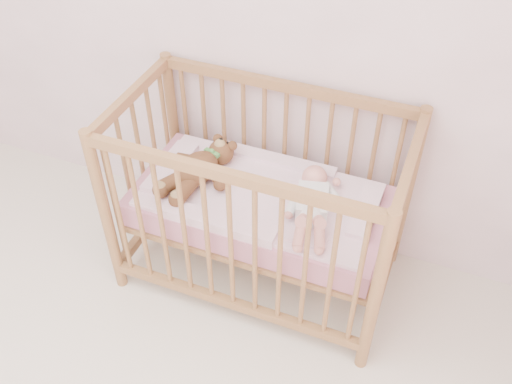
% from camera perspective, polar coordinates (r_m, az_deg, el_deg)
% --- Properties ---
extents(crib, '(1.36, 0.76, 1.00)m').
position_cam_1_polar(crib, '(2.77, 0.38, -1.19)').
color(crib, '#A26B45').
rests_on(crib, floor).
extents(mattress, '(1.22, 0.62, 0.13)m').
position_cam_1_polar(mattress, '(2.78, 0.38, -1.41)').
color(mattress, '#CB7E90').
rests_on(mattress, crib).
extents(blanket, '(1.10, 0.58, 0.06)m').
position_cam_1_polar(blanket, '(2.73, 0.39, -0.27)').
color(blanket, '#F7AAC8').
rests_on(blanket, mattress).
extents(baby, '(0.39, 0.59, 0.13)m').
position_cam_1_polar(baby, '(2.61, 5.68, -0.79)').
color(baby, white).
rests_on(baby, blanket).
extents(teddy_bear, '(0.49, 0.60, 0.14)m').
position_cam_1_polar(teddy_bear, '(2.77, -5.90, 2.41)').
color(teddy_bear, brown).
rests_on(teddy_bear, blanket).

